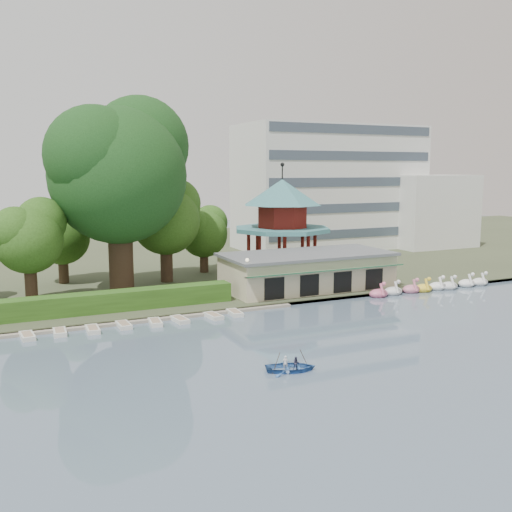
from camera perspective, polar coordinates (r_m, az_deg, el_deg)
ground_plane at (r=39.96m, az=8.31°, el=-10.84°), size 220.00×220.00×0.00m
shore at (r=87.04m, az=-10.57°, el=-0.16°), size 220.00×70.00×0.40m
embankment at (r=54.62m, az=-1.61°, el=-5.27°), size 220.00×0.60×0.30m
dock at (r=51.21m, az=-14.10°, el=-6.51°), size 34.00×1.60×0.24m
boathouse at (r=62.63m, az=5.15°, el=-1.43°), size 18.60×9.39×3.90m
pavilion at (r=71.68m, az=2.62°, el=3.99°), size 12.40×12.40×13.50m
office_building at (r=96.66m, az=8.97°, el=6.42°), size 38.00×18.00×20.00m
hedge at (r=53.69m, az=-17.96°, el=-4.68°), size 30.00×2.00×1.80m
lamp_post at (r=56.07m, az=-0.89°, el=-1.57°), size 0.36×0.36×4.28m
big_tree at (r=60.93m, az=-13.53°, el=8.80°), size 15.45×14.40×20.70m
small_trees at (r=63.91m, az=-16.41°, el=2.36°), size 39.70×16.46×11.90m
swan_boats at (r=66.08m, az=17.11°, el=-2.99°), size 16.61×2.15×1.92m
moored_rowboats at (r=49.54m, az=-16.08°, el=-7.03°), size 27.06×2.76×0.36m
rowboat_with_passengers at (r=38.58m, az=3.50°, el=-10.71°), size 5.57×4.73×2.01m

